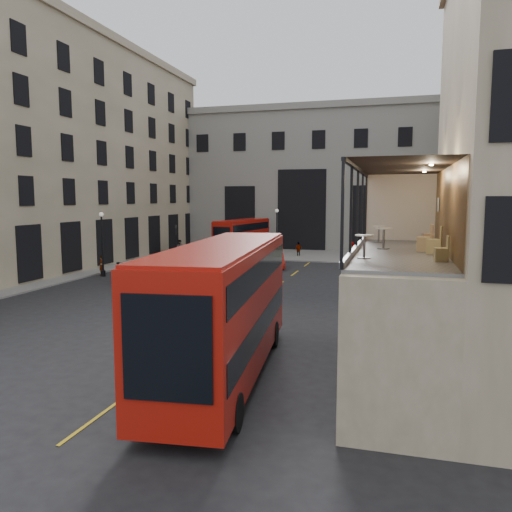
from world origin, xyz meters
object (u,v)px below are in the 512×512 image
(cafe_table_near, at_px, (364,243))
(cafe_table_mid, at_px, (384,235))
(car_b, at_px, (276,261))
(car_c, at_px, (147,268))
(street_lamp_a, at_px, (102,248))
(cyclist, at_px, (268,278))
(traffic_light_near, at_px, (273,263))
(pedestrian_e, at_px, (101,266))
(pedestrian_a, at_px, (180,248))
(cafe_chair_a, at_px, (442,254))
(pedestrian_b, at_px, (240,253))
(cafe_table_far, at_px, (379,231))
(bus_far, at_px, (242,236))
(pedestrian_d, at_px, (352,251))
(pedestrian_c, at_px, (299,250))
(cafe_chair_c, at_px, (435,245))
(cafe_chair_d, at_px, (428,238))
(traffic_light_far, at_px, (176,239))
(bicycle, at_px, (222,273))
(bus_near, at_px, (225,303))
(car_a, at_px, (237,278))
(cafe_chair_b, at_px, (424,243))
(street_lamp_b, at_px, (277,236))

(cafe_table_near, relative_size, cafe_table_mid, 0.95)
(car_b, distance_m, car_c, 12.10)
(cafe_table_near, height_order, cafe_table_mid, cafe_table_mid)
(street_lamp_a, relative_size, cyclist, 3.02)
(traffic_light_near, xyz_separation_m, pedestrian_e, (-16.44, 6.43, -1.60))
(pedestrian_a, height_order, cafe_chair_a, cafe_chair_a)
(pedestrian_b, distance_m, cafe_table_far, 29.92)
(pedestrian_a, height_order, cafe_table_far, cafe_table_far)
(pedestrian_e, bearing_deg, car_b, 118.26)
(pedestrian_a, relative_size, cafe_chair_a, 2.39)
(bus_far, distance_m, pedestrian_d, 12.13)
(street_lamp_a, bearing_deg, pedestrian_c, 54.31)
(cyclist, xyz_separation_m, cafe_chair_c, (9.79, -15.88, 4.00))
(cafe_chair_d, bearing_deg, cafe_chair_a, -89.55)
(cafe_chair_d, bearing_deg, cafe_table_far, 177.60)
(traffic_light_far, bearing_deg, bicycle, -47.71)
(pedestrian_a, relative_size, pedestrian_e, 1.10)
(pedestrian_a, height_order, pedestrian_d, pedestrian_d)
(car_c, xyz_separation_m, cafe_chair_d, (20.85, -14.97, 4.05))
(bus_near, bearing_deg, pedestrian_c, 96.87)
(car_b, bearing_deg, car_c, -154.53)
(cyclist, bearing_deg, pedestrian_c, 7.53)
(pedestrian_a, bearing_deg, cafe_chair_c, -38.72)
(car_c, distance_m, cafe_chair_c, 28.49)
(car_c, bearing_deg, bicycle, -166.91)
(cafe_table_mid, distance_m, cafe_table_far, 2.83)
(car_a, xyz_separation_m, cafe_table_far, (10.34, -12.43, 4.35))
(cyclist, distance_m, cafe_table_near, 19.77)
(car_a, relative_size, car_b, 1.03)
(car_c, relative_size, pedestrian_e, 3.29)
(cafe_table_far, bearing_deg, car_b, 113.41)
(cafe_chair_a, bearing_deg, car_a, 123.62)
(pedestrian_c, relative_size, pedestrian_d, 0.88)
(pedestrian_b, bearing_deg, car_a, -97.08)
(car_a, bearing_deg, cyclist, 9.13)
(cafe_chair_b, height_order, cafe_chair_c, cafe_chair_b)
(car_a, xyz_separation_m, pedestrian_a, (-12.36, 17.33, 0.19))
(pedestrian_c, bearing_deg, cafe_table_near, 59.00)
(bus_far, bearing_deg, pedestrian_b, -75.35)
(bus_near, relative_size, cafe_chair_a, 16.27)
(car_b, xyz_separation_m, pedestrian_b, (-4.39, 2.77, 0.28))
(pedestrian_d, height_order, cafe_table_near, cafe_table_near)
(street_lamp_a, height_order, car_b, street_lamp_a)
(bus_far, height_order, cafe_chair_d, cafe_chair_d)
(bus_near, bearing_deg, pedestrian_b, 106.67)
(street_lamp_b, relative_size, cafe_chair_d, 6.77)
(car_c, relative_size, cafe_table_near, 7.44)
(bus_far, height_order, cafe_table_mid, cafe_table_mid)
(car_c, bearing_deg, pedestrian_e, 9.97)
(street_lamp_b, bearing_deg, pedestrian_d, 10.78)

